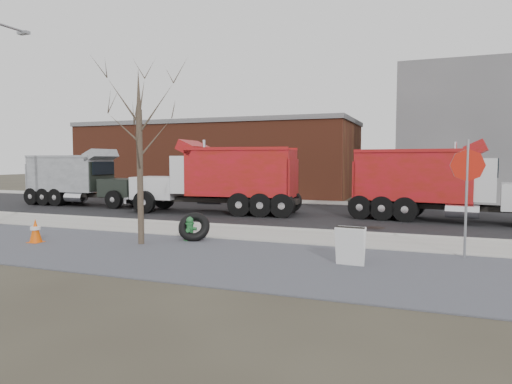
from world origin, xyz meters
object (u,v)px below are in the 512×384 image
at_px(stop_sign, 467,179).
at_px(dump_truck_grey, 81,177).
at_px(sandwich_board, 350,246).
at_px(dump_truck_red_a, 440,181).
at_px(dump_truck_red_b, 221,177).
at_px(truck_tire, 194,227).
at_px(fire_hydrant, 190,230).

bearing_deg(stop_sign, dump_truck_grey, -177.44).
xyz_separation_m(stop_sign, dump_truck_grey, (-18.77, 7.31, -0.51)).
distance_m(sandwich_board, dump_truck_red_a, 9.55).
height_order(dump_truck_red_a, dump_truck_red_b, dump_truck_red_b).
xyz_separation_m(truck_tire, dump_truck_red_a, (7.26, 7.54, 1.22)).
relative_size(truck_tire, stop_sign, 0.39).
xyz_separation_m(fire_hydrant, dump_truck_grey, (-10.94, 7.56, 1.20)).
bearing_deg(fire_hydrant, dump_truck_red_b, 95.67).
xyz_separation_m(dump_truck_red_b, dump_truck_grey, (-8.79, 0.63, -0.18)).
bearing_deg(truck_tire, sandwich_board, -18.38).
height_order(stop_sign, dump_truck_red_a, dump_truck_red_a).
bearing_deg(dump_truck_red_a, dump_truck_red_b, -168.58).
bearing_deg(truck_tire, fire_hydrant, -138.05).
xyz_separation_m(dump_truck_red_a, dump_truck_red_b, (-9.51, -0.70, 0.07)).
relative_size(stop_sign, sandwich_board, 3.28).
relative_size(fire_hydrant, dump_truck_red_a, 0.09).
distance_m(fire_hydrant, dump_truck_red_a, 10.68).
bearing_deg(dump_truck_red_a, dump_truck_grey, -172.58).
height_order(truck_tire, sandwich_board, sandwich_board).
bearing_deg(fire_hydrant, dump_truck_grey, 133.80).
height_order(dump_truck_red_b, dump_truck_grey, dump_truck_red_b).
height_order(sandwich_board, dump_truck_grey, dump_truck_grey).
distance_m(truck_tire, dump_truck_grey, 13.38).
bearing_deg(stop_sign, fire_hydrant, -154.28).
relative_size(fire_hydrant, dump_truck_grey, 0.12).
height_order(fire_hydrant, dump_truck_red_b, dump_truck_red_b).
xyz_separation_m(stop_sign, dump_truck_red_a, (-0.47, 7.37, -0.40)).
bearing_deg(stop_sign, truck_tire, -154.92).
xyz_separation_m(fire_hydrant, dump_truck_red_a, (7.36, 7.63, 1.31)).
relative_size(stop_sign, dump_truck_grey, 0.46).
xyz_separation_m(truck_tire, sandwich_board, (5.11, -1.70, 0.06)).
relative_size(stop_sign, dump_truck_red_b, 0.38).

